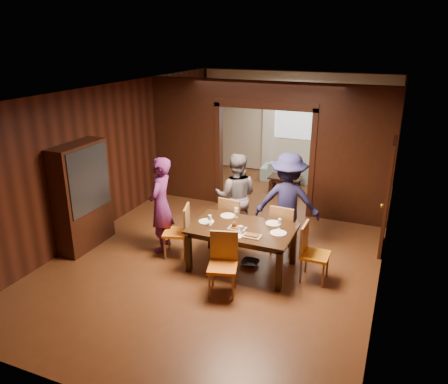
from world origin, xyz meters
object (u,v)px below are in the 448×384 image
at_px(chair_far_l, 234,220).
at_px(hutch, 82,196).
at_px(chair_left, 176,231).
at_px(chair_right, 315,253).
at_px(person_purple, 161,205).
at_px(dining_table, 242,248).
at_px(chair_near, 223,265).
at_px(sofa, 296,172).
at_px(chair_far_r, 284,228).
at_px(person_grey, 236,196).
at_px(person_navy, 288,202).
at_px(coffee_table, 285,184).

distance_m(chair_far_l, hutch, 2.87).
xyz_separation_m(chair_left, chair_right, (2.50, 0.11, 0.00)).
bearing_deg(person_purple, dining_table, 78.12).
distance_m(dining_table, chair_near, 0.87).
distance_m(sofa, chair_far_r, 4.27).
height_order(person_purple, person_grey, person_purple).
bearing_deg(hutch, person_navy, 21.49).
height_order(person_navy, coffee_table, person_navy).
bearing_deg(chair_far_r, chair_left, 28.61).
bearing_deg(chair_right, hutch, 96.36).
relative_size(person_grey, chair_far_l, 1.77).
distance_m(person_grey, hutch, 2.89).
distance_m(dining_table, hutch, 3.12).
bearing_deg(person_purple, hutch, -81.39).
xyz_separation_m(person_navy, chair_near, (-0.50, -1.91, -0.44)).
relative_size(person_purple, hutch, 0.89).
xyz_separation_m(chair_right, chair_near, (-1.24, -0.94, 0.00)).
xyz_separation_m(person_navy, chair_left, (-1.76, -1.09, -0.44)).
bearing_deg(coffee_table, chair_right, -68.51).
relative_size(chair_far_r, chair_near, 1.00).
bearing_deg(chair_left, hutch, -97.53).
relative_size(person_purple, chair_near, 1.84).
xyz_separation_m(chair_left, chair_far_r, (1.78, 0.85, 0.00)).
bearing_deg(chair_far_r, coffee_table, -72.41).
bearing_deg(person_navy, coffee_table, -85.21).
bearing_deg(person_navy, person_purple, 13.64).
bearing_deg(chair_near, person_navy, 59.58).
height_order(chair_left, chair_far_r, same).
distance_m(chair_far_l, chair_far_r, 0.99).
height_order(chair_near, hutch, hutch).
distance_m(person_grey, sofa, 3.96).
relative_size(dining_table, chair_right, 1.80).
bearing_deg(hutch, dining_table, 6.38).
height_order(sofa, hutch, hutch).
bearing_deg(person_navy, chair_far_l, 2.35).
distance_m(person_purple, chair_left, 0.57).
bearing_deg(chair_far_r, person_grey, -11.96).
relative_size(person_grey, dining_table, 0.99).
height_order(chair_right, chair_near, same).
distance_m(person_purple, sofa, 5.14).
bearing_deg(chair_left, chair_near, 39.52).
xyz_separation_m(sofa, hutch, (-2.77, -5.35, 0.73)).
height_order(person_purple, person_navy, person_navy).
bearing_deg(chair_left, sofa, 151.80).
xyz_separation_m(chair_right, hutch, (-4.28, -0.41, 0.52)).
xyz_separation_m(person_grey, chair_far_l, (0.07, -0.27, -0.38)).
height_order(chair_far_l, chair_near, same).
relative_size(person_navy, coffee_table, 2.31).
bearing_deg(chair_left, chair_right, 75.37).
xyz_separation_m(chair_right, chair_far_l, (-1.72, 0.76, 0.00)).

